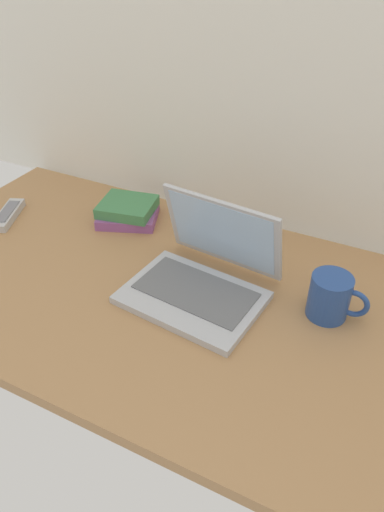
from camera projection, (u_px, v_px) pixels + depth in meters
name	position (u px, v px, depth m)	size (l,w,h in m)	color
desk	(190.00, 302.00, 1.12)	(1.60, 0.76, 0.03)	#A87A4C
laptop	(203.00, 274.00, 1.10)	(0.33, 0.31, 0.21)	#B2B5BA
coffee_mug	(331.00, 296.00, 1.03)	(0.13, 0.09, 0.10)	#26478C
remote_control_near	(8.00, 215.00, 1.39)	(0.10, 0.17, 0.02)	#B7B7B7
book_stack	(128.00, 211.00, 1.37)	(0.20, 0.19, 0.06)	#8C4C8C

